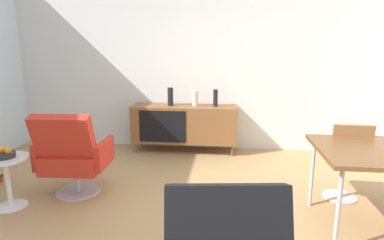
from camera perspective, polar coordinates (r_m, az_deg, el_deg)
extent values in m
plane|color=tan|center=(2.92, 0.65, -19.92)|extent=(8.32, 8.32, 0.00)
cube|color=silver|center=(5.06, 3.68, 10.66)|extent=(6.80, 0.12, 2.80)
cube|color=brown|center=(4.93, -1.36, -0.65)|extent=(1.60, 0.44, 0.56)
cube|color=black|center=(4.76, -5.30, -1.18)|extent=(0.70, 0.01, 0.48)
cylinder|color=brown|center=(5.01, -10.05, -4.88)|extent=(0.03, 0.03, 0.16)
cylinder|color=brown|center=(4.82, 7.19, -5.51)|extent=(0.03, 0.03, 0.16)
cylinder|color=brown|center=(5.32, -9.03, -3.80)|extent=(0.03, 0.03, 0.16)
cylinder|color=brown|center=(5.14, 7.14, -4.33)|extent=(0.03, 0.03, 0.16)
cylinder|color=black|center=(4.88, -3.88, 4.19)|extent=(0.09, 0.09, 0.27)
cylinder|color=beige|center=(4.83, 0.59, 3.89)|extent=(0.09, 0.09, 0.23)
cylinder|color=black|center=(4.81, 4.21, 3.95)|extent=(0.07, 0.07, 0.26)
cylinder|color=#B7B7BC|center=(2.78, 24.62, -14.65)|extent=(0.04, 0.04, 0.70)
cylinder|color=#B7B7BC|center=(3.46, 20.65, -8.86)|extent=(0.04, 0.04, 0.70)
cube|color=#9E7042|center=(3.74, 25.44, -6.08)|extent=(0.41, 0.41, 0.05)
cube|color=#9E7042|center=(3.52, 26.62, -3.67)|extent=(0.38, 0.10, 0.38)
cylinder|color=#B7B7BC|center=(3.82, 25.10, -9.46)|extent=(0.04, 0.04, 0.42)
cylinder|color=#B7B7BC|center=(3.90, 24.81, -12.28)|extent=(0.36, 0.36, 0.01)
cube|color=red|center=(3.75, -20.05, -6.67)|extent=(0.63, 0.59, 0.20)
cube|color=red|center=(3.46, -21.96, -3.08)|extent=(0.62, 0.30, 0.51)
cube|color=red|center=(3.61, -15.30, -5.74)|extent=(0.09, 0.51, 0.28)
cube|color=red|center=(3.87, -24.66, -5.25)|extent=(0.09, 0.51, 0.28)
cylinder|color=#B7B7BC|center=(3.84, -19.78, -10.06)|extent=(0.06, 0.06, 0.28)
cylinder|color=#B7B7BC|center=(3.89, -19.63, -11.86)|extent=(0.48, 0.48, 0.02)
cube|color=black|center=(1.63, 6.39, -20.12)|extent=(0.63, 0.34, 0.51)
cylinder|color=white|center=(3.67, -30.41, -5.96)|extent=(0.44, 0.44, 0.02)
cylinder|color=white|center=(3.76, -29.97, -9.73)|extent=(0.05, 0.05, 0.50)
cone|color=white|center=(3.85, -29.57, -13.05)|extent=(0.32, 0.32, 0.02)
cylinder|color=#262628|center=(3.66, -30.47, -5.44)|extent=(0.20, 0.20, 0.05)
sphere|color=orange|center=(3.63, -30.02, -4.78)|extent=(0.07, 0.07, 0.07)
sphere|color=orange|center=(3.68, -30.97, -4.67)|extent=(0.07, 0.07, 0.07)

